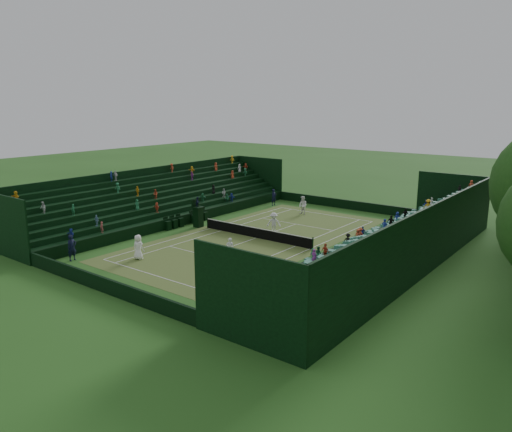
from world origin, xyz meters
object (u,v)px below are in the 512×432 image
Objects in this scene: player_near_west at (138,247)px; player_near_east at (230,248)px; player_far_east at (274,223)px; tennis_net at (256,232)px; umpire_chair at (198,214)px; player_far_west at (303,205)px.

player_near_east is at bearing -152.87° from player_near_west.
tennis_net is at bearing -132.10° from player_far_east.
player_far_east is at bearing 81.84° from tennis_net.
player_near_east is (2.04, -5.90, 0.31)m from tennis_net.
tennis_net is 4.00× the size of umpire_chair.
player_far_east is (2.10, -8.23, -0.01)m from player_far_west.
tennis_net is 5.98× the size of player_far_east.
player_near_east is at bearing -62.95° from player_far_west.
player_far_east is (0.32, 2.22, 0.45)m from tennis_net.
player_far_west is 1.01× the size of player_far_east.
player_far_east is (7.17, 2.38, -0.27)m from umpire_chair.
tennis_net is at bearing -114.89° from player_near_east.
umpire_chair is 1.50× the size of player_far_east.
tennis_net is 6.08× the size of player_near_west.
tennis_net is at bearing -119.44° from player_near_west.
umpire_chair is at bearing -81.94° from player_near_west.
tennis_net is 2.29m from player_far_east.
player_far_east is at bearing -122.01° from player_near_east.
tennis_net is at bearing 1.29° from umpire_chair.
player_near_west reaches higher than tennis_net.
umpire_chair is 1.74× the size of player_near_east.
player_far_west is (-3.82, 16.35, 0.14)m from player_near_east.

